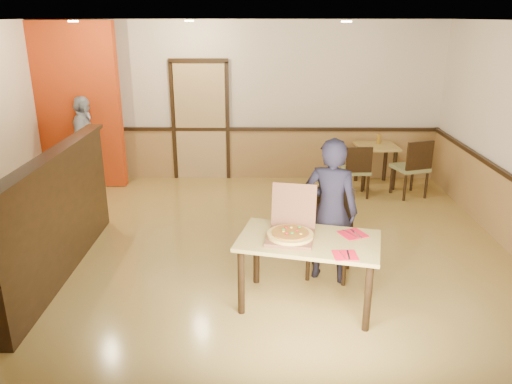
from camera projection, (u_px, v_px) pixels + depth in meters
floor at (237, 265)px, 6.05m from camera, size 7.00×7.00×0.00m
ceiling at (234, 21)px, 5.11m from camera, size 7.00×7.00×0.00m
wall_back at (245, 102)px, 8.88m from camera, size 7.00×0.00×7.00m
wainscot_back at (245, 154)px, 9.17m from camera, size 7.00×0.04×0.90m
chair_rail_back at (245, 129)px, 8.99m from camera, size 7.00×0.06×0.06m
back_door at (201, 122)px, 8.97m from camera, size 0.90×0.06×2.10m
booth_partition at (59, 214)px, 5.63m from camera, size 0.20×3.10×1.44m
red_accent_panel at (73, 107)px, 8.43m from camera, size 1.60×0.20×2.78m
spot_a at (73, 21)px, 6.84m from camera, size 0.14×0.14×0.02m
spot_b at (189, 21)px, 7.48m from camera, size 0.14×0.14×0.02m
spot_c at (347, 22)px, 6.52m from camera, size 0.14×0.14×0.02m
main_table at (308, 249)px, 5.01m from camera, size 1.54×1.10×0.75m
diner_chair at (331, 229)px, 5.72m from camera, size 0.61×0.61×1.00m
side_chair_left at (356, 169)px, 8.17m from camera, size 0.46×0.46×0.88m
side_chair_right at (413, 166)px, 8.14m from camera, size 0.61×0.61×0.98m
side_table at (376, 155)px, 8.72m from camera, size 0.72×0.72×0.73m
diner at (331, 211)px, 5.48m from camera, size 0.70×0.58×1.65m
passerby at (85, 145)px, 8.35m from camera, size 0.51×0.99×1.62m
pizza_box at (291, 232)px, 5.00m from camera, size 0.54×0.61×0.48m
pizza at (290, 235)px, 4.96m from camera, size 0.51×0.51×0.03m
napkin_near at (345, 255)px, 4.63m from camera, size 0.23×0.23×0.01m
napkin_far at (353, 234)px, 5.08m from camera, size 0.32×0.32×0.01m
condiment at (379, 139)px, 8.72m from camera, size 0.07×0.07×0.17m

